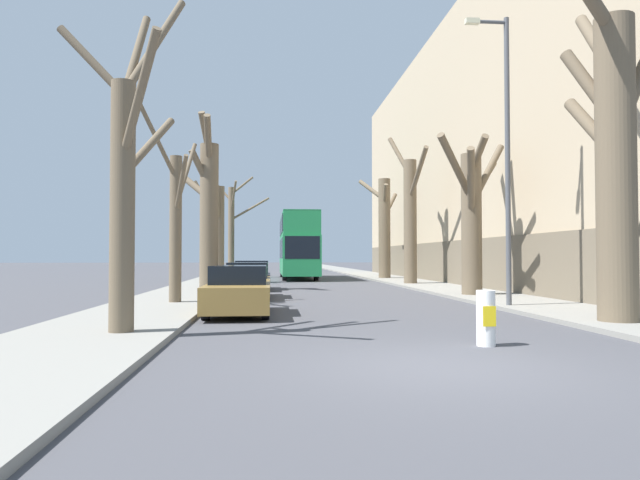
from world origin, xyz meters
name	(u,v)px	position (x,y,z in m)	size (l,w,h in m)	color
ground_plane	(440,367)	(0.00, 0.00, 0.00)	(300.00, 300.00, 0.00)	#424247
sidewalk_left	(235,272)	(-6.03, 50.00, 0.06)	(3.28, 120.00, 0.12)	gray
sidewalk_right	(353,272)	(6.03, 50.00, 0.06)	(3.28, 120.00, 0.12)	gray
building_facade_right	(512,158)	(12.67, 26.23, 7.81)	(10.08, 43.41, 15.65)	tan
street_tree_left_0	(126,179)	(-5.40, 3.55, 3.19)	(2.44, 3.51, 7.46)	brown
street_tree_left_1	(175,219)	(-5.63, 10.96, 2.88)	(1.77, 3.55, 6.88)	brown
street_tree_left_2	(208,209)	(-5.47, 19.47, 3.92)	(2.38, 3.48, 8.40)	brown
street_tree_left_3	(217,227)	(-5.75, 27.53, 3.47)	(1.97, 3.31, 6.91)	brown
street_tree_left_4	(232,226)	(-5.42, 36.05, 4.00)	(5.24, 3.07, 8.58)	brown
street_tree_right_0	(613,147)	(5.54, 4.46, 4.19)	(4.68, 4.05, 8.92)	brown
street_tree_right_1	(472,213)	(5.53, 13.78, 3.35)	(3.91, 4.45, 6.35)	brown
street_tree_right_2	(410,216)	(5.41, 23.38, 3.92)	(1.75, 4.58, 8.66)	brown
street_tree_right_3	(384,225)	(5.60, 31.70, 3.84)	(2.88, 3.31, 7.35)	brown
double_decker_bus	(298,243)	(-0.45, 33.66, 2.62)	(2.51, 11.64, 4.65)	#1E7F47
parked_car_0	(239,291)	(-3.36, 7.86, 0.65)	(1.73, 4.23, 1.37)	olive
parked_car_1	(248,281)	(-3.36, 14.29, 0.65)	(1.75, 4.31, 1.39)	olive
parked_car_2	(252,276)	(-3.36, 19.81, 0.67)	(1.76, 4.27, 1.42)	black
lamp_post	(505,147)	(4.80, 8.88, 5.03)	(1.40, 0.20, 9.12)	#4C4F54
traffic_bollard	(486,318)	(1.41, 1.84, 0.50)	(0.34, 0.35, 1.01)	white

